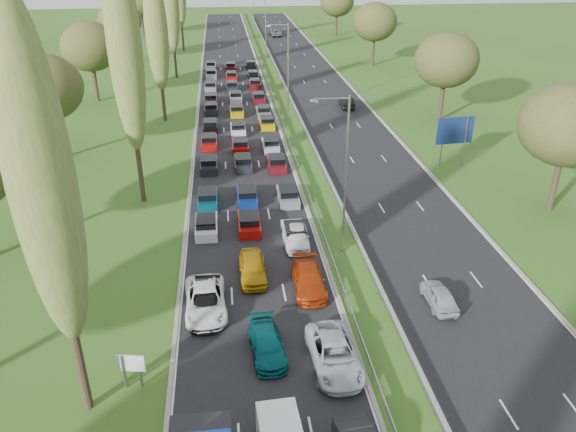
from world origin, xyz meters
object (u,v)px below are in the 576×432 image
near_car_3 (206,304)px  direction_sign (455,133)px  near_car_2 (206,300)px  info_sign (131,367)px

near_car_3 → direction_sign: bearing=44.9°
near_car_2 → info_sign: info_sign is taller
info_sign → direction_sign: (28.80, 29.06, 2.20)m
near_car_2 → near_car_3: size_ratio=1.15×
direction_sign → info_sign: bearing=-134.7°
near_car_3 → direction_sign: (25.03, 23.00, 2.85)m
info_sign → direction_sign: 40.97m
near_car_2 → direction_sign: bearing=39.5°
near_car_3 → direction_sign: size_ratio=0.93×
direction_sign → near_car_3: bearing=-137.4°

